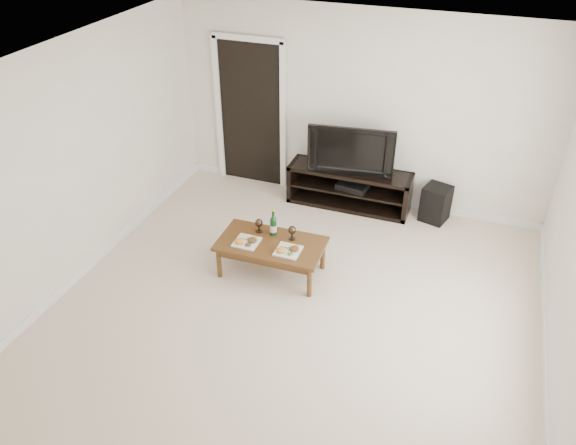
{
  "coord_description": "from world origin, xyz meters",
  "views": [
    {
      "loc": [
        1.49,
        -4.06,
        4.04
      ],
      "look_at": [
        -0.28,
        0.78,
        0.7
      ],
      "focal_mm": 35.0,
      "sensor_mm": 36.0,
      "label": 1
    }
  ],
  "objects_px": {
    "media_console": "(349,188)",
    "television": "(352,148)",
    "coffee_table": "(271,257)",
    "subwoofer": "(436,203)"
  },
  "relations": [
    {
      "from": "media_console",
      "to": "television",
      "type": "distance_m",
      "value": 0.6
    },
    {
      "from": "media_console",
      "to": "subwoofer",
      "type": "relative_size",
      "value": 3.43
    },
    {
      "from": "television",
      "to": "coffee_table",
      "type": "height_order",
      "value": "television"
    },
    {
      "from": "subwoofer",
      "to": "television",
      "type": "bearing_deg",
      "value": -161.89
    },
    {
      "from": "television",
      "to": "media_console",
      "type": "bearing_deg",
      "value": 0.0
    },
    {
      "from": "television",
      "to": "subwoofer",
      "type": "height_order",
      "value": "television"
    },
    {
      "from": "media_console",
      "to": "television",
      "type": "bearing_deg",
      "value": 0.0
    },
    {
      "from": "subwoofer",
      "to": "coffee_table",
      "type": "distance_m",
      "value": 2.42
    },
    {
      "from": "television",
      "to": "coffee_table",
      "type": "distance_m",
      "value": 1.94
    },
    {
      "from": "media_console",
      "to": "coffee_table",
      "type": "height_order",
      "value": "media_console"
    }
  ]
}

